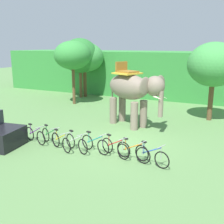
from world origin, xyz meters
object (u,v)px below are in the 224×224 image
(tree_far_right, at_px, (84,57))
(bike_white, at_px, (76,143))
(bike_teal, at_px, (95,144))
(bike_red, at_px, (115,148))
(tree_center, at_px, (80,56))
(elephant, at_px, (132,90))
(bike_orange, at_px, (133,152))
(bike_purple, at_px, (35,135))
(tree_center_right, at_px, (214,65))
(bike_green, at_px, (50,137))
(bike_blue, at_px, (151,156))
(bike_yellow, at_px, (61,142))
(tree_left, at_px, (73,55))

(tree_far_right, distance_m, bike_white, 13.89)
(bike_teal, height_order, bike_red, same)
(tree_center, bearing_deg, tree_far_right, 76.74)
(elephant, bearing_deg, tree_far_right, 136.76)
(bike_orange, bearing_deg, elephant, 112.11)
(bike_purple, height_order, bike_orange, same)
(tree_center, xyz_separation_m, tree_center_right, (11.61, -3.04, -0.23))
(bike_green, xyz_separation_m, bike_orange, (4.35, -0.06, 0.00))
(tree_center, bearing_deg, bike_blue, -47.33)
(tree_center_right, xyz_separation_m, bike_purple, (-7.31, -8.16, -3.15))
(bike_blue, bearing_deg, tree_far_right, 130.99)
(bike_yellow, height_order, bike_red, same)
(bike_teal, height_order, bike_orange, same)
(tree_far_right, height_order, bike_white, tree_far_right)
(tree_center_right, height_order, bike_purple, tree_center_right)
(tree_left, relative_size, bike_red, 3.14)
(tree_far_right, relative_size, tree_center_right, 1.01)
(tree_center, relative_size, tree_left, 1.05)
(tree_far_right, bearing_deg, bike_white, -60.66)
(tree_left, bearing_deg, tree_center, 110.45)
(tree_center, relative_size, tree_far_right, 1.07)
(bike_white, height_order, bike_red, same)
(tree_center_right, relative_size, bike_white, 3.10)
(bike_purple, xyz_separation_m, bike_orange, (5.16, 0.11, 0.00))
(bike_red, bearing_deg, tree_center_right, 69.18)
(elephant, xyz_separation_m, bike_blue, (2.70, -4.67, -1.82))
(elephant, bearing_deg, bike_white, -100.04)
(tree_center_right, xyz_separation_m, bike_blue, (-1.32, -8.12, -3.15))
(bike_yellow, bearing_deg, bike_blue, 3.27)
(bike_orange, bearing_deg, tree_center, 130.47)
(tree_left, distance_m, bike_green, 9.95)
(bike_white, bearing_deg, bike_yellow, -167.99)
(elephant, bearing_deg, bike_blue, -60.00)
(bike_teal, bearing_deg, elephant, 89.80)
(tree_left, xyz_separation_m, bike_blue, (9.29, -8.48, -3.53))
(tree_center_right, height_order, bike_white, tree_center_right)
(bike_red, bearing_deg, bike_orange, -5.46)
(bike_blue, bearing_deg, bike_teal, 176.32)
(tree_far_right, distance_m, bike_purple, 12.86)
(bike_teal, bearing_deg, tree_left, 128.35)
(tree_far_right, relative_size, bike_red, 3.10)
(tree_far_right, height_order, bike_teal, tree_far_right)
(tree_center, height_order, elephant, tree_center)
(bike_teal, relative_size, bike_orange, 0.99)
(bike_purple, relative_size, bike_white, 1.04)
(bike_yellow, bearing_deg, tree_center_right, 56.16)
(bike_purple, distance_m, bike_blue, 5.99)
(bike_white, distance_m, bike_red, 1.85)
(bike_teal, bearing_deg, bike_green, -179.04)
(tree_center, distance_m, elephant, 10.10)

